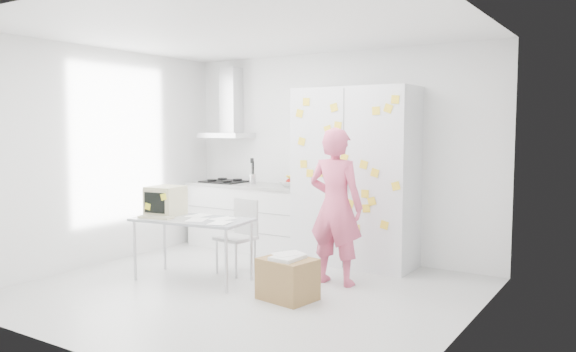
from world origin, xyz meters
The scene contains 10 objects.
floor centered at (0.00, 0.00, -0.01)m, with size 4.50×4.00×0.02m, color silver.
walls centered at (0.00, 0.72, 1.35)m, with size 4.52×4.01×2.70m.
ceiling centered at (0.00, 0.00, 2.70)m, with size 4.50×4.00×0.02m, color white.
counter_run centered at (-1.20, 1.70, 0.47)m, with size 1.84×0.63×1.28m.
range_hood centered at (-1.65, 1.84, 1.96)m, with size 0.70×0.48×1.01m.
tall_cabinet centered at (0.45, 1.67, 1.10)m, with size 1.50×0.68×2.20m.
person centered at (0.67, 0.75, 0.86)m, with size 0.62×0.41×1.71m, color #E3587B.
desk centered at (-1.01, 0.01, 0.79)m, with size 1.38×0.82×1.04m.
chair centered at (-0.51, 0.58, 0.49)m, with size 0.43×0.43×0.86m.
cardboard_box centered at (0.53, -0.01, 0.21)m, with size 0.58×0.49×0.45m.
Camera 1 is at (3.49, -4.62, 1.72)m, focal length 35.00 mm.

